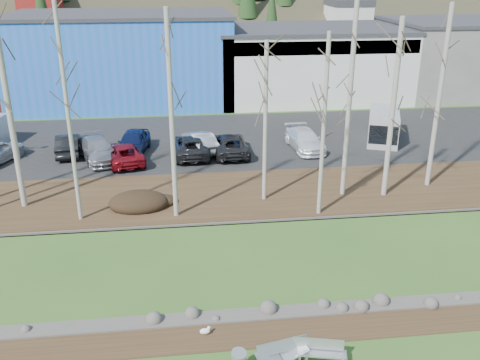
{
  "coord_description": "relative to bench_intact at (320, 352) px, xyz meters",
  "views": [
    {
      "loc": [
        -1.24,
        -13.58,
        12.33
      ],
      "look_at": [
        1.74,
        10.69,
        2.5
      ],
      "focal_mm": 40.0,
      "sensor_mm": 36.0,
      "label": 1
    }
  ],
  "objects": [
    {
      "name": "birch_2",
      "position": [
        -12.84,
        13.95,
        4.74
      ],
      "size": [
        0.31,
        0.31,
        10.02
      ],
      "color": "#BDB6AC",
      "rests_on": "far_bank"
    },
    {
      "name": "bench_intact",
      "position": [
        0.0,
        0.0,
        0.0
      ],
      "size": [
        1.75,
        0.88,
        0.84
      ],
      "rotation": [
        0.0,
        0.0,
        -0.24
      ],
      "color": "#ABAEB0",
      "rests_on": "ground"
    },
    {
      "name": "van_white",
      "position": [
        10.84,
        22.77,
        0.83
      ],
      "size": [
        3.77,
        5.48,
        2.21
      ],
      "rotation": [
        0.0,
        0.0,
        -0.36
      ],
      "color": "silver",
      "rests_on": "parking_lot"
    },
    {
      "name": "birch_5",
      "position": [
        0.3,
        13.25,
        4.08
      ],
      "size": [
        0.23,
        0.23,
        8.71
      ],
      "color": "#BDB6AC",
      "rests_on": "far_bank"
    },
    {
      "name": "birch_3",
      "position": [
        -9.54,
        11.88,
        5.38
      ],
      "size": [
        0.2,
        0.2,
        11.31
      ],
      "color": "#BDB6AC",
      "rests_on": "far_bank"
    },
    {
      "name": "dirt_mound",
      "position": [
        -6.63,
        12.99,
        0.05
      ],
      "size": [
        3.23,
        2.28,
        0.63
      ],
      "primitive_type": "ellipsoid",
      "color": "black",
      "rests_on": "far_bank"
    },
    {
      "name": "birch_4",
      "position": [
        -4.62,
        11.71,
        4.96
      ],
      "size": [
        0.25,
        0.25,
        10.46
      ],
      "color": "#BDB6AC",
      "rests_on": "far_bank"
    },
    {
      "name": "car_1",
      "position": [
        -11.92,
        22.52,
        0.44
      ],
      "size": [
        2.04,
        4.5,
        1.43
      ],
      "primitive_type": "imported",
      "rotation": [
        0.0,
        0.0,
        3.27
      ],
      "color": "black",
      "rests_on": "parking_lot"
    },
    {
      "name": "dirt_strip",
      "position": [
        -3.15,
        1.8,
        -0.4
      ],
      "size": [
        80.0,
        1.8,
        0.03
      ],
      "primitive_type": "cube",
      "color": "#382616",
      "rests_on": "ground"
    },
    {
      "name": "birch_6",
      "position": [
        2.87,
        11.06,
        4.41
      ],
      "size": [
        0.21,
        0.21,
        9.35
      ],
      "color": "#BDB6AC",
      "rests_on": "far_bank"
    },
    {
      "name": "near_bank_rocks",
      "position": [
        -3.15,
        2.8,
        -0.42
      ],
      "size": [
        80.0,
        0.8,
        0.5
      ],
      "primitive_type": null,
      "color": "#47423D",
      "rests_on": "ground"
    },
    {
      "name": "car_6",
      "position": [
        -0.81,
        21.18,
        0.41
      ],
      "size": [
        2.45,
        5.06,
        1.39
      ],
      "primitive_type": "imported",
      "rotation": [
        0.0,
        0.0,
        3.17
      ],
      "color": "#262629",
      "rests_on": "parking_lot"
    },
    {
      "name": "car_7",
      "position": [
        4.6,
        21.57,
        0.41
      ],
      "size": [
        2.37,
        4.93,
        1.39
      ],
      "primitive_type": "imported",
      "rotation": [
        0.0,
        0.0,
        0.09
      ],
      "color": "white",
      "rests_on": "parking_lot"
    },
    {
      "name": "parking_lot",
      "position": [
        -3.15,
        24.7,
        -0.35
      ],
      "size": [
        80.0,
        14.0,
        0.14
      ],
      "primitive_type": "cube",
      "color": "black",
      "rests_on": "ground"
    },
    {
      "name": "birch_8",
      "position": [
        7.21,
        13.0,
        4.64
      ],
      "size": [
        0.29,
        0.29,
        9.82
      ],
      "color": "#BDB6AC",
      "rests_on": "far_bank"
    },
    {
      "name": "seagull",
      "position": [
        -3.71,
        1.88,
        -0.24
      ],
      "size": [
        0.44,
        0.22,
        0.33
      ],
      "rotation": [
        0.0,
        0.0,
        0.38
      ],
      "color": "gold",
      "rests_on": "ground"
    },
    {
      "name": "river",
      "position": [
        -3.15,
        6.9,
        -0.42
      ],
      "size": [
        80.0,
        8.0,
        0.9
      ],
      "primitive_type": null,
      "color": "black",
      "rests_on": "ground"
    },
    {
      "name": "far_bank_rocks",
      "position": [
        -3.15,
        11.0,
        -0.42
      ],
      "size": [
        80.0,
        0.8,
        0.46
      ],
      "primitive_type": null,
      "color": "#47423D",
      "rests_on": "ground"
    },
    {
      "name": "far_bank",
      "position": [
        -3.15,
        14.2,
        -0.34
      ],
      "size": [
        80.0,
        7.0,
        0.15
      ],
      "primitive_type": "cube",
      "color": "#382616",
      "rests_on": "ground"
    },
    {
      "name": "building_blue",
      "position": [
        -9.15,
        38.7,
        3.74
      ],
      "size": [
        20.4,
        12.24,
        8.3
      ],
      "color": "blue",
      "rests_on": "ground"
    },
    {
      "name": "car_5",
      "position": [
        -2.82,
        21.96,
        0.44
      ],
      "size": [
        2.59,
        4.61,
        1.44
      ],
      "primitive_type": "imported",
      "rotation": [
        0.0,
        0.0,
        3.4
      ],
      "color": "#B5B5B7",
      "rests_on": "parking_lot"
    },
    {
      "name": "car_3",
      "position": [
        -9.71,
        21.06,
        0.45
      ],
      "size": [
        3.63,
        5.4,
        1.45
      ],
      "primitive_type": "imported",
      "rotation": [
        0.0,
        0.0,
        0.35
      ],
      "color": "#97979F",
      "rests_on": "parking_lot"
    },
    {
      "name": "building_white",
      "position": [
        8.85,
        38.69,
        2.99
      ],
      "size": [
        18.36,
        12.24,
        6.8
      ],
      "color": "silver",
      "rests_on": "ground"
    },
    {
      "name": "birch_7",
      "position": [
        4.89,
        13.4,
        5.12
      ],
      "size": [
        0.26,
        0.26,
        10.78
      ],
      "color": "#BDB6AC",
      "rests_on": "far_bank"
    },
    {
      "name": "bench_damaged",
      "position": [
        -1.27,
        0.07,
        -0.01
      ],
      "size": [
        1.9,
        0.97,
        0.81
      ],
      "rotation": [
        0.0,
        0.0,
        0.22
      ],
      "color": "#ABAEB0",
      "rests_on": "ground"
    },
    {
      "name": "car_8",
      "position": [
        -3.46,
        21.18,
        0.41
      ],
      "size": [
        2.45,
        5.06,
        1.39
      ],
      "primitive_type": "imported",
      "rotation": [
        0.0,
        0.0,
        3.17
      ],
      "color": "#262629",
      "rests_on": "parking_lot"
    },
    {
      "name": "building_grey",
      "position": [
        24.85,
        38.7,
        3.24
      ],
      "size": [
        14.28,
        12.24,
        7.3
      ],
      "color": "slate",
      "rests_on": "ground"
    },
    {
      "name": "car_2",
      "position": [
        -7.91,
        20.3,
        0.37
      ],
      "size": [
        3.18,
        5.07,
        1.3
      ],
      "primitive_type": "imported",
      "rotation": [
        0.0,
        0.0,
        3.37
      ],
      "color": "maroon",
      "rests_on": "parking_lot"
    },
    {
      "name": "car_4",
      "position": [
        -7.45,
        22.17,
        0.5
      ],
      "size": [
        2.52,
        4.82,
        1.56
      ],
      "primitive_type": "imported",
      "rotation": [
        0.0,
        0.0,
        -0.15
      ],
      "color": "#111C49",
      "rests_on": "parking_lot"
    },
    {
      "name": "birch_9",
      "position": [
        10.35,
        14.12,
        4.93
      ],
      "size": [
        0.27,
        0.27,
        10.4
      ],
      "color": "#BDB6AC",
      "rests_on": "far_bank"
    }
  ]
}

